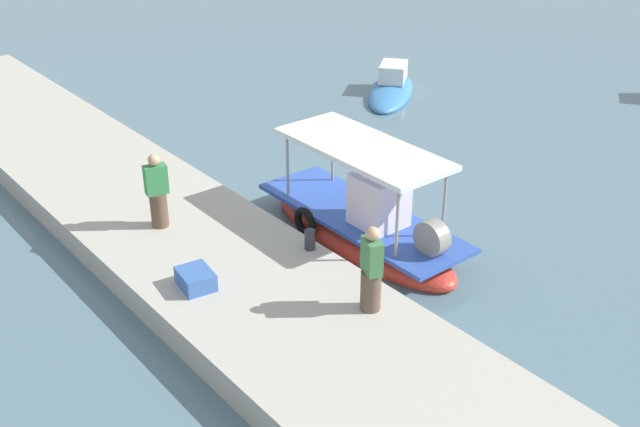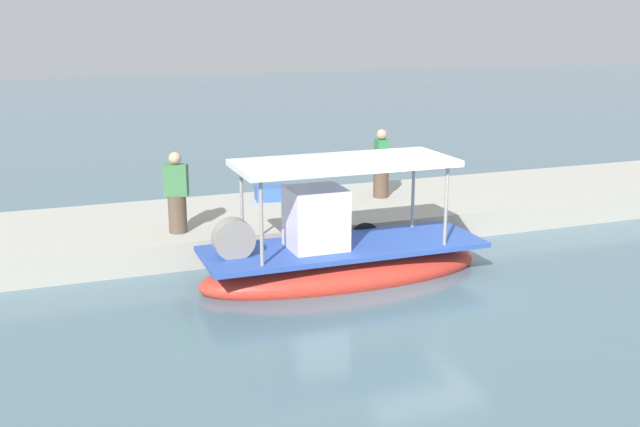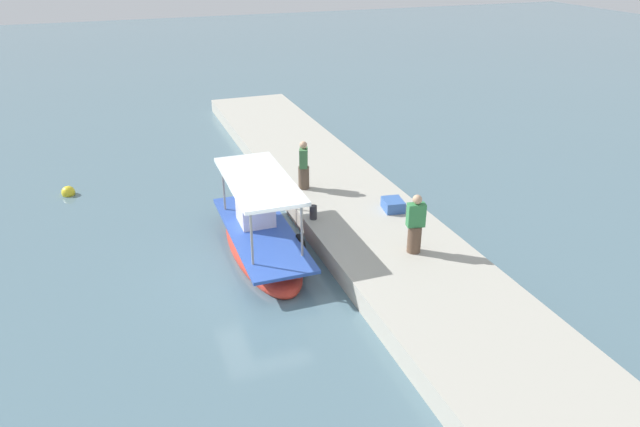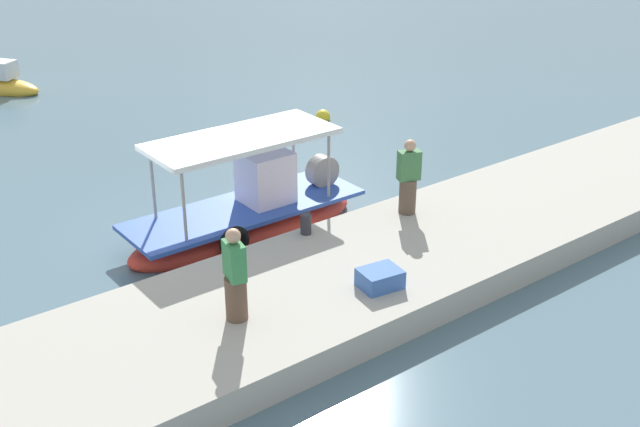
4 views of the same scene
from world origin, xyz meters
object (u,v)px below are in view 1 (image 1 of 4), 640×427
at_px(moored_boat_near, 391,89).
at_px(cargo_crate, 196,279).
at_px(mooring_bollard, 310,240).
at_px(fisherman_by_crate, 371,273).
at_px(main_fishing_boat, 363,225).
at_px(fisherman_near_bollard, 157,194).

bearing_deg(moored_boat_near, cargo_crate, -59.22).
relative_size(mooring_bollard, cargo_crate, 0.59).
xyz_separation_m(fisherman_by_crate, mooring_bollard, (-2.52, 0.53, -0.57)).
xyz_separation_m(main_fishing_boat, fisherman_near_bollard, (-2.73, -3.86, 0.98)).
bearing_deg(moored_boat_near, main_fishing_boat, -47.40).
relative_size(main_fishing_boat, cargo_crate, 7.67).
bearing_deg(fisherman_near_bollard, fisherman_by_crate, 14.93).
relative_size(main_fishing_boat, fisherman_near_bollard, 3.36).
xyz_separation_m(main_fishing_boat, moored_boat_near, (-7.59, 8.25, -0.28)).
bearing_deg(mooring_bollard, moored_boat_near, 128.02).
xyz_separation_m(main_fishing_boat, cargo_crate, (0.05, -4.57, 0.36)).
bearing_deg(fisherman_near_bollard, cargo_crate, -14.42).
distance_m(main_fishing_boat, moored_boat_near, 11.22).
height_order(main_fishing_boat, moored_boat_near, main_fishing_boat).
height_order(fisherman_near_bollard, fisherman_by_crate, fisherman_near_bollard).
bearing_deg(mooring_bollard, fisherman_by_crate, -11.83).
relative_size(main_fishing_boat, mooring_bollard, 13.00).
bearing_deg(main_fishing_boat, cargo_crate, -89.35).
height_order(fisherman_near_bollard, cargo_crate, fisherman_near_bollard).
height_order(cargo_crate, moored_boat_near, moored_boat_near).
relative_size(fisherman_by_crate, moored_boat_near, 0.39).
height_order(fisherman_by_crate, cargo_crate, fisherman_by_crate).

